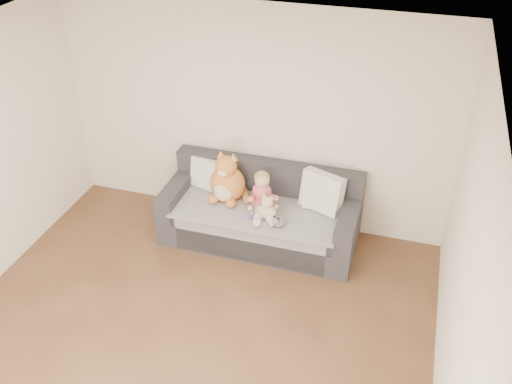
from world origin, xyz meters
TOP-DOWN VIEW (x-y plane):
  - room_shell at (0.00, 0.42)m, footprint 5.00×5.00m
  - sofa at (0.23, 2.06)m, footprint 2.20×0.94m
  - cushion_left at (-0.48, 2.22)m, footprint 0.43×0.28m
  - cushion_right_back at (0.87, 2.20)m, footprint 0.41×0.23m
  - cushion_right_front at (0.89, 2.17)m, footprint 0.52×0.36m
  - toddler at (0.27, 1.94)m, footprint 0.35×0.49m
  - plush_cat at (-0.17, 2.06)m, footprint 0.49×0.42m
  - teddy_bear at (0.37, 1.81)m, footprint 0.23×0.18m
  - plush_cow at (0.53, 1.71)m, footprint 0.12×0.19m
  - sippy_cup at (0.21, 1.76)m, footprint 0.09×0.07m

SIDE VIEW (x-z plane):
  - sofa at x=0.23m, z-range -0.12..0.73m
  - sippy_cup at x=0.21m, z-range 0.48..0.58m
  - plush_cow at x=0.53m, z-range 0.46..0.61m
  - teddy_bear at x=0.37m, z-range 0.44..0.74m
  - cushion_right_back at x=0.87m, z-range 0.47..0.83m
  - cushion_left at x=-0.48m, z-range 0.47..0.84m
  - toddler at x=0.27m, z-range 0.43..0.91m
  - cushion_right_front at x=0.89m, z-range 0.47..0.91m
  - plush_cat at x=-0.17m, z-range 0.39..1.01m
  - room_shell at x=0.00m, z-range -1.20..3.80m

